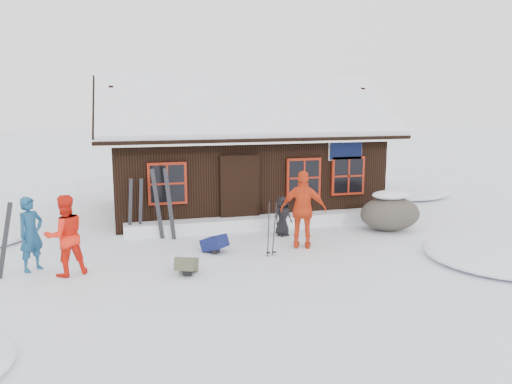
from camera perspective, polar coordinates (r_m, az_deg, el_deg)
ground at (r=11.70m, az=-3.30°, el=-7.19°), size 120.00×120.00×0.00m
mountain_hut at (r=16.47m, az=-1.94°, el=3.52°), size 8.90×6.09×4.42m
snow_drift at (r=14.11m, az=0.71°, el=-3.39°), size 7.60×0.60×0.35m
snow_mounds at (r=13.84m, az=1.76°, el=-4.42°), size 20.60×13.20×0.48m
skier_teal at (r=11.44m, az=-24.33°, el=-4.40°), size 0.67×0.68×1.58m
skier_orange_left at (r=10.86m, az=-20.97°, el=-4.66°), size 0.98×0.88×1.67m
skier_orange_right at (r=12.05m, az=5.44°, el=-2.05°), size 1.20×0.85×1.89m
skier_crouched at (r=13.22m, az=3.09°, el=-2.77°), size 0.60×0.49×1.05m
boulder at (r=14.25m, az=15.07°, el=-2.26°), size 1.70×1.27×0.99m
ski_pair_mid at (r=13.00m, az=-10.51°, el=-1.48°), size 0.60×0.22×1.90m
ski_pair_right at (r=13.41m, az=-13.61°, el=-1.88°), size 0.45×0.11×1.61m
ski_poles at (r=11.46m, az=1.77°, el=-4.37°), size 0.23×0.11×1.30m
backpack_blue at (r=11.89m, az=-4.76°, el=-6.17°), size 0.67×0.68×0.30m
backpack_olive at (r=10.50m, az=-7.93°, el=-8.53°), size 0.56×0.63×0.28m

